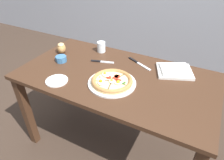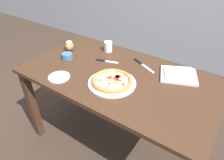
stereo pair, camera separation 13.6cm
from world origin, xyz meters
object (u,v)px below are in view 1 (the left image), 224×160
object	(u,v)px
pizza	(112,81)
bread_piece_near	(61,48)
ramekin_bowl	(61,59)
side_saucer	(57,81)
knife_main	(102,62)
dining_table	(116,86)
knife_spare	(139,63)
water_glass	(101,47)
napkin_folded	(175,70)

from	to	relation	value
pizza	bread_piece_near	bearing A→B (deg)	160.71
ramekin_bowl	side_saucer	bearing A→B (deg)	-57.08
pizza	knife_main	distance (m)	0.31
dining_table	knife_main	size ratio (longest dim) A/B	7.67
pizza	side_saucer	distance (m)	0.39
knife_spare	side_saucer	bearing A→B (deg)	-103.80
ramekin_bowl	knife_main	xyz separation A→B (m)	(0.30, 0.14, -0.02)
pizza	bread_piece_near	size ratio (longest dim) A/B	2.68
knife_main	bread_piece_near	bearing A→B (deg)	165.85
bread_piece_near	water_glass	xyz separation A→B (m)	(0.30, 0.18, -0.01)
bread_piece_near	knife_spare	size ratio (longest dim) A/B	0.54
napkin_folded	side_saucer	size ratio (longest dim) A/B	2.01
pizza	napkin_folded	distance (m)	0.49
water_glass	side_saucer	size ratio (longest dim) A/B	0.58
napkin_folded	knife_spare	distance (m)	0.28
bread_piece_near	dining_table	bearing A→B (deg)	-9.76
ramekin_bowl	water_glass	size ratio (longest dim) A/B	1.03
ramekin_bowl	napkin_folded	size ratio (longest dim) A/B	0.30
water_glass	knife_spare	bearing A→B (deg)	-7.86
dining_table	pizza	size ratio (longest dim) A/B	4.34
ramekin_bowl	side_saucer	size ratio (longest dim) A/B	0.60
side_saucer	dining_table	bearing A→B (deg)	39.18
knife_spare	water_glass	distance (m)	0.38
napkin_folded	bread_piece_near	distance (m)	0.97
knife_main	knife_spare	bearing A→B (deg)	5.52
napkin_folded	bread_piece_near	xyz separation A→B (m)	(-0.96, -0.13, 0.03)
bread_piece_near	pizza	bearing A→B (deg)	-19.29
knife_main	water_glass	size ratio (longest dim) A/B	2.07
water_glass	bread_piece_near	bearing A→B (deg)	-148.70
napkin_folded	dining_table	bearing A→B (deg)	-148.15
pizza	ramekin_bowl	bearing A→B (deg)	170.42
dining_table	bread_piece_near	world-z (taller)	bread_piece_near
knife_spare	side_saucer	size ratio (longest dim) A/B	1.48
water_glass	side_saucer	world-z (taller)	water_glass
pizza	napkin_folded	bearing A→B (deg)	44.87
ramekin_bowl	side_saucer	world-z (taller)	ramekin_bowl
napkin_folded	side_saucer	distance (m)	0.86
dining_table	knife_spare	bearing A→B (deg)	67.91
napkin_folded	bread_piece_near	world-z (taller)	bread_piece_near
knife_spare	bread_piece_near	bearing A→B (deg)	-142.69
ramekin_bowl	knife_main	size ratio (longest dim) A/B	0.49
bread_piece_near	water_glass	distance (m)	0.35
knife_main	side_saucer	xyz separation A→B (m)	(-0.15, -0.38, 0.00)
bread_piece_near	side_saucer	xyz separation A→B (m)	(0.25, -0.37, -0.04)
dining_table	knife_main	xyz separation A→B (m)	(-0.18, 0.12, 0.11)
side_saucer	knife_main	bearing A→B (deg)	69.29
pizza	ramekin_bowl	xyz separation A→B (m)	(-0.51, 0.09, 0.01)
pizza	water_glass	world-z (taller)	water_glass
napkin_folded	bread_piece_near	bearing A→B (deg)	-172.10
pizza	water_glass	distance (m)	0.50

